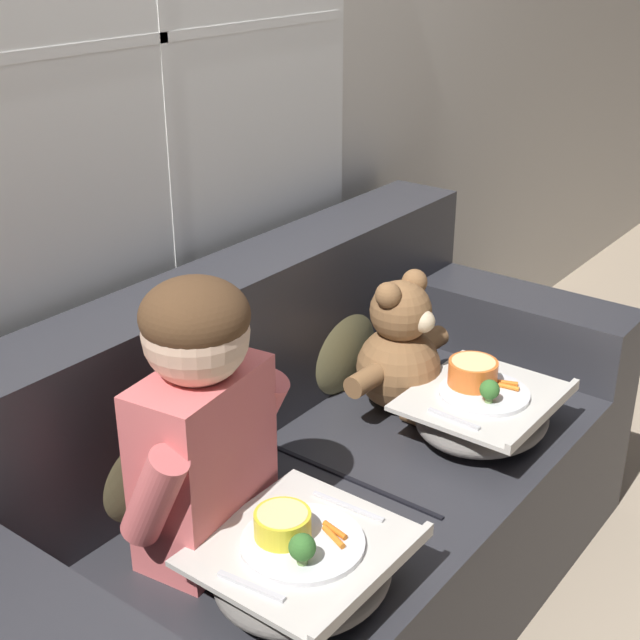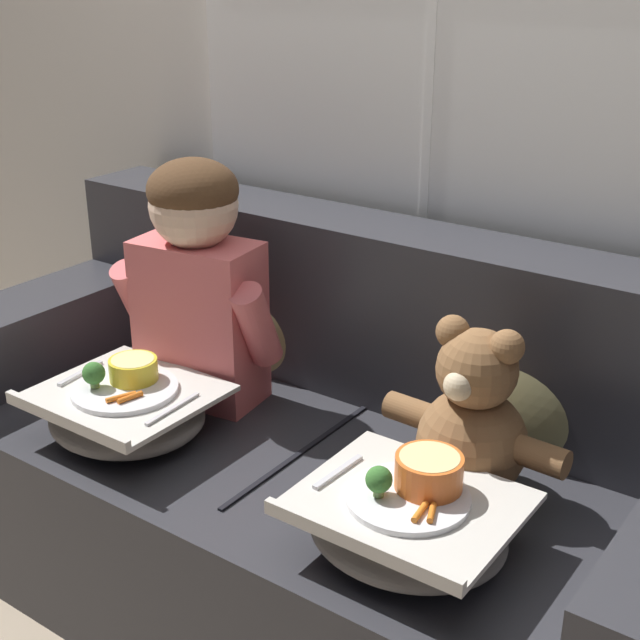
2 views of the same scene
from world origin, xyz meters
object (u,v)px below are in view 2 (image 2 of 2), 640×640
object	(u,v)px
lap_tray_child	(127,411)
lap_tray_teddy	(408,521)
throw_pillow_behind_child	(256,310)
teddy_bear	(472,423)
couch	(328,482)
throw_pillow_behind_teddy	(517,384)
child_figure	(197,271)

from	to	relation	value
lap_tray_child	lap_tray_teddy	distance (m)	0.75
throw_pillow_behind_child	teddy_bear	xyz separation A→B (m)	(0.75, -0.22, -0.00)
teddy_bear	lap_tray_teddy	distance (m)	0.27
couch	throw_pillow_behind_child	distance (m)	0.51
throw_pillow_behind_teddy	teddy_bear	world-z (taller)	teddy_bear
couch	child_figure	xyz separation A→B (m)	(-0.37, -0.02, 0.47)
couch	teddy_bear	xyz separation A→B (m)	(0.37, -0.02, 0.29)
couch	lap_tray_child	distance (m)	0.51
couch	throw_pillow_behind_teddy	xyz separation A→B (m)	(0.37, 0.19, 0.30)
child_figure	lap_tray_teddy	size ratio (longest dim) A/B	1.53
child_figure	teddy_bear	bearing A→B (deg)	-0.32
throw_pillow_behind_child	lap_tray_child	world-z (taller)	throw_pillow_behind_child
throw_pillow_behind_child	lap_tray_teddy	size ratio (longest dim) A/B	0.89
couch	lap_tray_child	world-z (taller)	couch
couch	teddy_bear	size ratio (longest dim) A/B	4.70
throw_pillow_behind_child	lap_tray_teddy	bearing A→B (deg)	-32.12
throw_pillow_behind_child	child_figure	world-z (taller)	child_figure
couch	lap_tray_child	bearing A→B (deg)	-143.57
child_figure	lap_tray_child	world-z (taller)	child_figure
couch	lap_tray_child	xyz separation A→B (m)	(-0.37, -0.28, 0.20)
throw_pillow_behind_child	teddy_bear	world-z (taller)	teddy_bear
teddy_bear	lap_tray_child	world-z (taller)	teddy_bear
teddy_bear	throw_pillow_behind_child	bearing A→B (deg)	163.69
couch	child_figure	size ratio (longest dim) A/B	3.17
child_figure	lap_tray_teddy	world-z (taller)	child_figure
throw_pillow_behind_teddy	teddy_bear	distance (m)	0.22
child_figure	teddy_bear	distance (m)	0.77
child_figure	lap_tray_teddy	distance (m)	0.83
throw_pillow_behind_child	teddy_bear	distance (m)	0.78
throw_pillow_behind_teddy	teddy_bear	xyz separation A→B (m)	(-0.00, -0.22, -0.00)
child_figure	lap_tray_teddy	bearing A→B (deg)	-18.85
throw_pillow_behind_teddy	lap_tray_child	bearing A→B (deg)	-147.81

